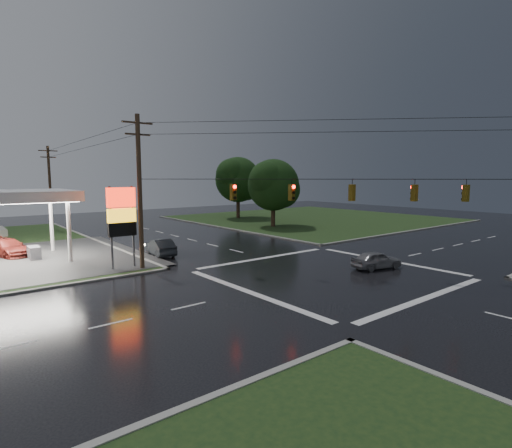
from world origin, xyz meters
TOP-DOWN VIEW (x-y plane):
  - ground at (0.00, 0.00)m, footprint 120.00×120.00m
  - grass_ne at (26.00, 26.00)m, footprint 36.00×36.00m
  - pylon_sign at (-10.50, 10.50)m, footprint 2.00×0.35m
  - utility_pole_nw at (-9.50, 9.50)m, footprint 2.20×0.32m
  - utility_pole_n at (-9.50, 38.00)m, footprint 2.20×0.32m
  - traffic_signals at (0.02, -0.02)m, footprint 26.87×26.87m
  - tree_ne_near at (14.14, 21.99)m, footprint 7.99×6.80m
  - tree_ne_far at (17.15, 33.99)m, footprint 8.46×7.20m
  - car_north at (-6.20, 13.46)m, footprint 2.06×4.47m
  - car_crossing at (3.90, -1.02)m, footprint 4.07×2.45m
  - car_pump at (-16.52, 21.00)m, footprint 3.90×5.61m

SIDE VIEW (x-z plane):
  - ground at x=0.00m, z-range 0.00..0.00m
  - grass_ne at x=26.00m, z-range 0.00..0.08m
  - car_crossing at x=3.90m, z-range 0.00..1.30m
  - car_north at x=-6.20m, z-range 0.00..1.42m
  - car_pump at x=-16.52m, z-range 0.00..1.51m
  - pylon_sign at x=-10.50m, z-range 1.01..7.01m
  - utility_pole_n at x=-9.50m, z-range 0.22..10.72m
  - tree_ne_near at x=14.14m, z-range 1.07..10.05m
  - utility_pole_nw at x=-9.50m, z-range 0.22..11.22m
  - tree_ne_far at x=17.15m, z-range 1.28..11.08m
  - traffic_signals at x=0.02m, z-range 5.75..7.22m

